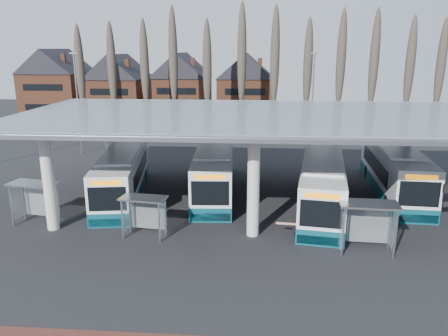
# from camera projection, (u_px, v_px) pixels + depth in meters

# --- Properties ---
(ground) EXTENTS (140.00, 140.00, 0.00)m
(ground) POSITION_uv_depth(u_px,v_px,m) (252.00, 254.00, 23.12)
(ground) COLOR black
(ground) RESTS_ON ground
(station_canopy) EXTENTS (32.00, 16.00, 6.34)m
(station_canopy) POSITION_uv_depth(u_px,v_px,m) (255.00, 123.00, 29.31)
(station_canopy) COLOR silver
(station_canopy) RESTS_ON ground
(poplar_row) EXTENTS (45.10, 1.10, 14.50)m
(poplar_row) POSITION_uv_depth(u_px,v_px,m) (257.00, 64.00, 52.55)
(poplar_row) COLOR #473D33
(poplar_row) RESTS_ON ground
(townhouse_row) EXTENTS (36.80, 10.30, 12.25)m
(townhouse_row) POSITION_uv_depth(u_px,v_px,m) (150.00, 81.00, 65.00)
(townhouse_row) COLOR brown
(townhouse_row) RESTS_ON ground
(lamp_post_a) EXTENTS (0.80, 0.16, 10.17)m
(lamp_post_a) POSITION_uv_depth(u_px,v_px,m) (78.00, 102.00, 44.16)
(lamp_post_a) COLOR slate
(lamp_post_a) RESTS_ON ground
(lamp_post_b) EXTENTS (0.80, 0.16, 10.17)m
(lamp_post_b) POSITION_uv_depth(u_px,v_px,m) (312.00, 99.00, 46.29)
(lamp_post_b) COLOR slate
(lamp_post_b) RESTS_ON ground
(bus_0) EXTENTS (4.35, 12.34, 3.36)m
(bus_0) POSITION_uv_depth(u_px,v_px,m) (123.00, 175.00, 31.93)
(bus_0) COLOR silver
(bus_0) RESTS_ON ground
(bus_1) EXTENTS (3.35, 12.69, 3.49)m
(bus_1) POSITION_uv_depth(u_px,v_px,m) (214.00, 170.00, 32.98)
(bus_1) COLOR silver
(bus_1) RESTS_ON ground
(bus_2) EXTENTS (4.42, 12.65, 3.44)m
(bus_2) POSITION_uv_depth(u_px,v_px,m) (322.00, 185.00, 29.44)
(bus_2) COLOR silver
(bus_2) RESTS_ON ground
(bus_3) EXTENTS (3.56, 12.96, 3.56)m
(bus_3) POSITION_uv_depth(u_px,v_px,m) (394.00, 170.00, 32.78)
(bus_3) COLOR silver
(bus_3) RESTS_ON ground
(shelter_0) EXTENTS (3.06, 1.89, 2.66)m
(shelter_0) POSITION_uv_depth(u_px,v_px,m) (35.00, 194.00, 26.76)
(shelter_0) COLOR gray
(shelter_0) RESTS_ON ground
(shelter_1) EXTENTS (2.73, 1.64, 2.39)m
(shelter_1) POSITION_uv_depth(u_px,v_px,m) (144.00, 207.00, 24.96)
(shelter_1) COLOR gray
(shelter_1) RESTS_ON ground
(shelter_2) EXTENTS (3.09, 1.68, 2.79)m
(shelter_2) POSITION_uv_depth(u_px,v_px,m) (367.00, 216.00, 22.90)
(shelter_2) COLOR gray
(shelter_2) RESTS_ON ground
(barrier) EXTENTS (2.09, 0.67, 1.05)m
(barrier) POSITION_uv_depth(u_px,v_px,m) (294.00, 225.00, 24.87)
(barrier) COLOR black
(barrier) RESTS_ON ground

